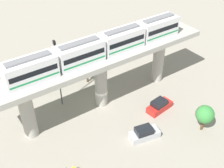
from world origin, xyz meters
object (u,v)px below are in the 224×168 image
Objects in this scene: tree_mid_lot at (87,65)px; parked_car_silver at (144,133)px; signal_post at (58,72)px; tree_near_viaduct at (54,69)px; train at (102,46)px; parked_car_red at (159,106)px; tree_far_corner at (205,115)px.

parked_car_silver is at bearing 178.66° from tree_mid_lot.
parked_car_silver is 15.21m from signal_post.
tree_near_viaduct is (18.39, 4.47, 2.30)m from parked_car_silver.
train is at bearing -121.75° from signal_post.
train is 12.94m from parked_car_red.
parked_car_red is (-6.35, -6.16, -9.43)m from train.
tree_mid_lot is 0.42× the size of signal_post.
parked_car_silver is 0.40× the size of signal_post.
tree_mid_lot is (12.63, 5.26, 2.69)m from parked_car_red.
signal_post is at bearing 43.09° from parked_car_red.
tree_near_viaduct is 5.53m from tree_mid_lot.
signal_post is (16.36, 13.75, 3.32)m from tree_far_corner.
tree_mid_lot is at bearing -65.77° from signal_post.
tree_mid_lot is at bearing -8.20° from train.
tree_far_corner is at bearing -169.46° from parked_car_red.
train is 5.64× the size of tree_near_viaduct.
signal_post reaches higher than parked_car_red.
tree_mid_lot reaches higher than parked_car_silver.
parked_car_red is (3.12, -5.63, 0.00)m from parked_car_silver.
tree_far_corner is at bearing -150.87° from tree_near_viaduct.
signal_post reaches higher than tree_mid_lot.
train is 6.26× the size of parked_car_red.
signal_post is at bearing 40.04° from tree_far_corner.
tree_near_viaduct is at bearing 29.13° from tree_far_corner.
tree_mid_lot is at bearing 11.20° from parked_car_silver.
tree_far_corner is 21.63m from signal_post.
parked_car_silver is 1.02× the size of parked_car_red.
parked_car_red is 18.45m from tree_near_viaduct.
parked_car_silver is 0.92× the size of tree_near_viaduct.
train is at bearing 171.80° from tree_mid_lot.
signal_post is (9.75, 11.66, 5.41)m from parked_car_red.
tree_near_viaduct is (15.27, 10.10, 2.30)m from parked_car_red.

